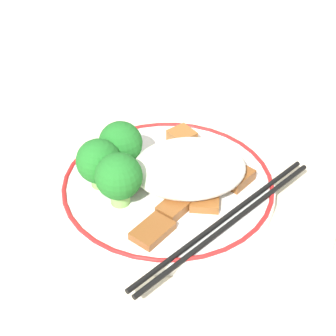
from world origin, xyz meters
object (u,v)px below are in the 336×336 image
at_px(broccoli_back_left, 121,143).
at_px(broccoli_back_right, 119,177).
at_px(plate, 168,187).
at_px(broccoli_back_center, 99,162).
at_px(chopsticks, 226,222).

relative_size(broccoli_back_left, broccoli_back_right, 0.96).
height_order(plate, broccoli_back_left, broccoli_back_left).
distance_m(plate, broccoli_back_right, 0.07).
height_order(broccoli_back_center, chopsticks, broccoli_back_center).
height_order(broccoli_back_center, broccoli_back_right, broccoli_back_right).
distance_m(broccoli_back_left, broccoli_back_right, 0.06).
xyz_separation_m(broccoli_back_left, chopsticks, (0.10, -0.10, -0.03)).
distance_m(plate, broccoli_back_center, 0.08).
bearing_deg(broccoli_back_right, plate, 26.19).
height_order(plate, broccoli_back_center, broccoli_back_center).
bearing_deg(plate, chopsticks, -53.30).
xyz_separation_m(broccoli_back_left, broccoli_back_right, (-0.00, -0.06, 0.00)).
bearing_deg(broccoli_back_left, broccoli_back_right, -93.83).
xyz_separation_m(plate, broccoli_back_right, (-0.05, -0.02, 0.04)).
relative_size(broccoli_back_center, chopsticks, 0.27).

